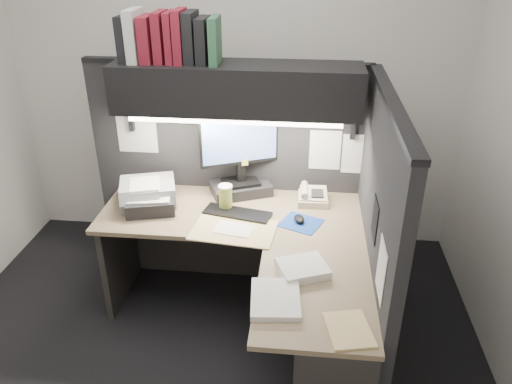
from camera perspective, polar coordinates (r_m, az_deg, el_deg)
floor at (r=3.30m, az=-5.90°, el=-18.08°), size 3.50×3.50×0.00m
wall_back at (r=3.93m, az=-2.48°, el=12.64°), size 3.50×0.04×2.70m
partition_back at (r=3.58m, az=-3.13°, el=1.74°), size 1.90×0.06×1.60m
partition_right at (r=2.92m, az=13.36°, el=-5.50°), size 0.06×1.50×1.60m
desk at (r=2.95m, az=2.00°, el=-12.77°), size 1.70×1.53×0.73m
overhead_shelf at (r=3.15m, az=-2.23°, el=11.78°), size 1.55×0.34×0.30m
task_light_tube at (r=3.07m, az=-2.54°, el=8.02°), size 1.32×0.04×0.04m
monitor at (r=3.40m, az=-1.77°, el=3.37°), size 0.52×0.38×0.60m
keyboard at (r=3.23m, az=-2.15°, el=-2.47°), size 0.46×0.23×0.02m
mousepad at (r=3.15m, az=5.16°, el=-3.55°), size 0.30×0.29×0.00m
mouse at (r=3.16m, az=4.97°, el=-3.07°), size 0.09×0.11×0.04m
telephone at (r=3.39m, az=6.53°, el=-0.56°), size 0.20×0.21×0.08m
coffee_cup at (r=3.27m, az=-3.50°, el=-0.70°), size 0.11×0.11×0.16m
printer at (r=3.44m, az=-12.24°, el=-0.02°), size 0.43×0.40×0.14m
notebook_stack at (r=3.35m, az=-11.95°, el=-1.28°), size 0.37×0.33×0.09m
open_folder at (r=3.07m, az=-2.56°, el=-4.38°), size 0.54×0.38×0.01m
paper_stack_a at (r=2.71m, az=5.36°, el=-8.70°), size 0.31×0.29×0.05m
paper_stack_b at (r=2.52m, az=2.23°, el=-12.10°), size 0.27×0.32×0.03m
manila_stack at (r=2.40m, az=10.56°, el=-15.23°), size 0.24×0.28×0.01m
binder_row at (r=3.18m, az=-9.90°, el=16.97°), size 0.61×0.25×0.31m
pinned_papers at (r=3.10m, az=2.87°, el=2.72°), size 1.76×1.31×0.51m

